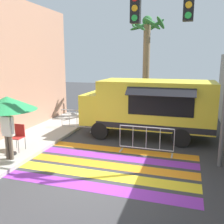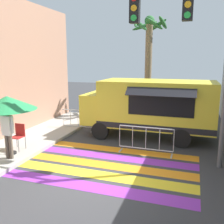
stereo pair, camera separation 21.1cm
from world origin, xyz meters
TOP-DOWN VIEW (x-y plane):
  - ground_plane at (0.00, 0.00)m, footprint 60.00×60.00m
  - crosswalk_painted at (0.00, 1.07)m, footprint 6.40×3.60m
  - food_truck at (0.88, 4.74)m, footprint 5.83×2.78m
  - traffic_signal_pole at (2.59, 2.11)m, footprint 3.89×0.29m
  - patio_umbrella at (-3.32, 0.66)m, footprint 2.03×2.03m
  - folding_chair at (-3.37, 1.18)m, footprint 0.42×0.42m
  - vendor_person at (-3.07, 0.29)m, footprint 0.53×0.24m
  - barricade_front at (1.26, 2.56)m, footprint 2.07×0.44m
  - barricade_side at (-2.60, 4.72)m, footprint 1.72×0.44m
  - palm_tree at (0.04, 9.37)m, footprint 2.29×2.39m

SIDE VIEW (x-z plane):
  - ground_plane at x=0.00m, z-range 0.00..0.00m
  - crosswalk_painted at x=0.00m, z-range 0.00..0.01m
  - barricade_side at x=-2.60m, z-range -0.02..1.03m
  - barricade_front at x=1.26m, z-range 0.00..1.04m
  - folding_chair at x=-3.37m, z-range 0.24..1.21m
  - vendor_person at x=-3.07m, z-range 0.27..2.05m
  - food_truck at x=0.88m, z-range 0.20..2.79m
  - patio_umbrella at x=-3.32m, z-range 0.95..3.07m
  - palm_tree at x=0.04m, z-range 0.98..7.08m
  - traffic_signal_pole at x=2.59m, z-range 1.28..7.37m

